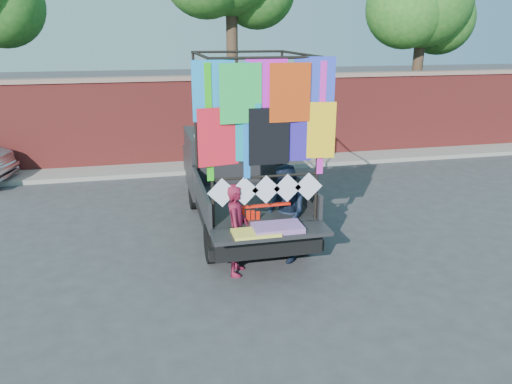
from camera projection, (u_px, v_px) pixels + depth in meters
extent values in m
plane|color=#38383A|center=(262.00, 259.00, 8.86)|extent=(90.00, 90.00, 0.00)
cube|color=maroon|center=(208.00, 122.00, 14.96)|extent=(30.00, 0.35, 2.50)
cube|color=#876A5F|center=(206.00, 78.00, 14.56)|extent=(30.00, 0.45, 0.12)
cube|color=gray|center=(212.00, 166.00, 14.68)|extent=(30.00, 1.20, 0.12)
sphere|color=#1F621C|center=(2.00, 5.00, 14.23)|extent=(2.40, 2.40, 2.40)
cylinder|color=#38281C|center=(232.00, 68.00, 15.82)|extent=(0.36, 0.36, 5.46)
cylinder|color=#38281C|center=(416.00, 78.00, 17.34)|extent=(0.36, 0.36, 4.55)
sphere|color=#1F621C|center=(439.00, 19.00, 17.30)|extent=(2.40, 2.40, 2.40)
sphere|color=#1F621C|center=(406.00, 8.00, 16.19)|extent=(2.60, 2.60, 2.60)
cylinder|color=black|center=(195.00, 194.00, 11.30)|extent=(0.23, 0.69, 0.69)
cylinder|color=black|center=(212.00, 243.00, 8.68)|extent=(0.23, 0.69, 0.69)
cylinder|color=black|center=(265.00, 189.00, 11.64)|extent=(0.23, 0.69, 0.69)
cylinder|color=black|center=(302.00, 235.00, 9.02)|extent=(0.23, 0.69, 0.69)
cube|color=black|center=(243.00, 205.00, 10.06)|extent=(1.78, 4.40, 0.31)
cube|color=black|center=(251.00, 204.00, 9.24)|extent=(1.89, 2.41, 0.10)
cube|color=black|center=(201.00, 195.00, 8.97)|extent=(0.06, 2.41, 0.47)
cube|color=black|center=(299.00, 188.00, 9.36)|extent=(0.06, 2.41, 0.47)
cube|color=black|center=(239.00, 174.00, 10.26)|extent=(1.89, 0.06, 0.47)
cube|color=black|center=(230.00, 160.00, 11.19)|extent=(1.89, 1.68, 1.31)
cube|color=#8C9EAD|center=(234.00, 146.00, 10.62)|extent=(1.68, 0.06, 0.58)
cube|color=#8C9EAD|center=(224.00, 143.00, 11.85)|extent=(1.68, 0.10, 0.73)
cube|color=black|center=(222.00, 159.00, 12.34)|extent=(1.83, 0.94, 0.58)
cube|color=black|center=(271.00, 233.00, 7.87)|extent=(1.89, 0.58, 0.06)
cube|color=black|center=(267.00, 249.00, 8.22)|extent=(1.94, 0.16, 0.19)
cylinder|color=black|center=(211.00, 147.00, 7.61)|extent=(0.05, 0.05, 2.62)
cylinder|color=black|center=(196.00, 122.00, 9.65)|extent=(0.05, 0.05, 2.62)
cylinder|color=black|center=(318.00, 142.00, 7.98)|extent=(0.05, 0.05, 2.62)
cylinder|color=black|center=(281.00, 119.00, 10.02)|extent=(0.05, 0.05, 2.62)
cylinder|color=black|center=(266.00, 58.00, 7.39)|extent=(1.78, 0.05, 0.05)
cylinder|color=black|center=(238.00, 52.00, 9.43)|extent=(1.78, 0.05, 0.05)
cylinder|color=black|center=(200.00, 55.00, 8.22)|extent=(0.05, 2.25, 0.05)
cylinder|color=black|center=(299.00, 54.00, 8.59)|extent=(0.05, 2.25, 0.05)
cylinder|color=black|center=(266.00, 177.00, 7.96)|extent=(1.78, 0.04, 0.04)
cube|color=#1A97EF|center=(215.00, 92.00, 7.35)|extent=(0.65, 0.02, 0.89)
cube|color=green|center=(242.00, 91.00, 7.39)|extent=(0.65, 0.02, 0.89)
cube|color=#EA1AE8|center=(267.00, 90.00, 7.51)|extent=(0.65, 0.02, 0.89)
cube|color=#CE4111|center=(292.00, 90.00, 7.56)|extent=(0.65, 0.02, 0.89)
cube|color=blue|center=(316.00, 89.00, 7.68)|extent=(0.65, 0.02, 0.89)
cube|color=#F91D2F|center=(216.00, 138.00, 7.52)|extent=(0.65, 0.02, 0.89)
cube|color=#0C91AA|center=(241.00, 136.00, 7.64)|extent=(0.65, 0.02, 0.89)
cube|color=black|center=(267.00, 135.00, 7.69)|extent=(0.65, 0.02, 0.89)
cube|color=#3020A4|center=(291.00, 134.00, 7.81)|extent=(0.65, 0.02, 0.89)
cube|color=yellow|center=(315.00, 133.00, 7.85)|extent=(0.65, 0.02, 0.89)
cube|color=green|center=(209.00, 124.00, 7.45)|extent=(0.10, 0.01, 1.78)
cube|color=#EA27C6|center=(322.00, 119.00, 7.83)|extent=(0.10, 0.01, 1.78)
cube|color=blue|center=(247.00, 122.00, 7.57)|extent=(0.10, 0.01, 1.78)
cube|color=white|center=(222.00, 193.00, 7.84)|extent=(0.47, 0.01, 0.47)
cube|color=white|center=(244.00, 191.00, 7.92)|extent=(0.47, 0.01, 0.47)
cube|color=white|center=(266.00, 190.00, 7.99)|extent=(0.47, 0.01, 0.47)
cube|color=white|center=(287.00, 188.00, 8.07)|extent=(0.47, 0.01, 0.47)
cube|color=white|center=(308.00, 187.00, 8.14)|extent=(0.47, 0.01, 0.47)
cube|color=#E9334C|center=(277.00, 228.00, 7.87)|extent=(0.79, 0.47, 0.08)
cube|color=#ECE34A|center=(256.00, 233.00, 7.73)|extent=(0.73, 0.42, 0.04)
imported|color=maroon|center=(236.00, 230.00, 8.14)|extent=(0.53, 0.66, 1.56)
imported|color=#141F33|center=(285.00, 214.00, 8.61)|extent=(0.79, 0.94, 1.72)
cube|color=red|center=(261.00, 206.00, 8.29)|extent=(1.01, 0.07, 0.04)
cube|color=red|center=(243.00, 225.00, 8.30)|extent=(0.06, 0.02, 0.58)
cube|color=red|center=(248.00, 226.00, 8.32)|extent=(0.06, 0.02, 0.58)
cube|color=red|center=(253.00, 227.00, 8.35)|extent=(0.06, 0.02, 0.58)
cube|color=red|center=(258.00, 227.00, 8.37)|extent=(0.06, 0.02, 0.58)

